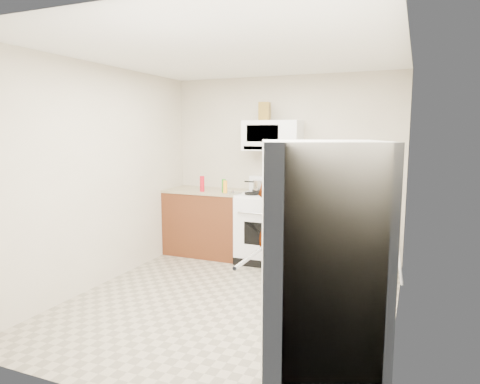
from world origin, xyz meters
The scene contains 20 objects.
floor centered at (0.00, 0.00, 0.00)m, with size 3.60×3.60×0.00m, color gray.
back_wall centered at (0.00, 1.79, 1.25)m, with size 3.20×0.02×2.50m, color beige.
right_wall centered at (1.59, 0.00, 1.25)m, with size 0.02×3.60×2.50m, color beige.
cabinet_left centered at (-1.04, 1.49, 0.45)m, with size 1.12×0.62×0.90m, color #5F2B16.
counter_left centered at (-1.04, 1.49, 0.92)m, with size 1.14×0.64×0.04m, color tan.
cabinet_right centered at (0.68, 1.49, 0.45)m, with size 0.80×0.62×0.90m, color #5F2B16.
counter_right centered at (0.68, 1.49, 0.92)m, with size 0.82×0.64×0.04m, color tan.
gas_range centered at (-0.10, 1.48, 0.49)m, with size 0.76×0.65×1.13m.
microwave centered at (-0.10, 1.61, 1.70)m, with size 0.76×0.38×0.40m, color white.
person centered at (0.26, 0.72, 0.79)m, with size 0.58×0.38×1.59m, color tan.
fridge centered at (1.20, -1.39, 0.85)m, with size 0.70×0.70×1.70m, color #B9B9B5.
kettle centered at (0.82, 1.69, 1.02)m, with size 0.14×0.14×0.17m, color white.
jug centered at (-0.20, 1.58, 2.02)m, with size 0.14×0.14×0.24m, color brown.
saucepan centered at (-0.26, 1.63, 1.02)m, with size 0.24×0.24×0.13m, color #B7B6BB.
tray centered at (0.05, 1.41, 0.96)m, with size 0.25×0.16×0.05m, color white.
bottle_spray centered at (-1.01, 1.30, 1.04)m, with size 0.06×0.06×0.21m, color red.
bottle_hot_sauce centered at (-0.64, 1.27, 1.02)m, with size 0.06×0.06×0.17m, color #FEA21C.
bottle_green_cap centered at (-0.69, 1.33, 1.03)m, with size 0.06×0.06×0.18m, color #228B19.
pot_lid centered at (-0.55, 1.29, 0.94)m, with size 0.26×0.26×0.01m, color silver.
broom centered at (1.52, 1.07, 0.73)m, with size 0.03×0.03×1.45m, color white.
Camera 1 is at (1.71, -3.88, 1.75)m, focal length 32.00 mm.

